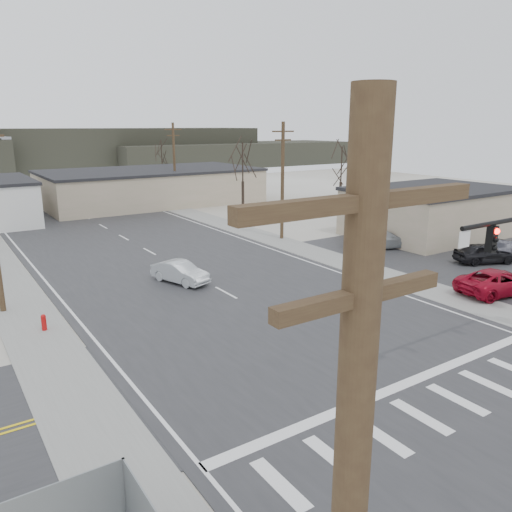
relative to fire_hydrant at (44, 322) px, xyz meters
The scene contains 23 objects.
ground 12.97m from the fire_hydrant, 38.11° to the right, with size 140.00×140.00×0.00m, color silver.
main_road 12.38m from the fire_hydrant, 34.46° to the left, with size 18.00×110.00×0.05m, color #28282B.
cross_road 12.97m from the fire_hydrant, 38.11° to the right, with size 90.00×10.00×0.04m, color #28282B.
parking_lot 30.27m from the fire_hydrant, ahead, with size 18.00×20.00×0.03m, color #28282B.
sidewalk_left 12.01m from the fire_hydrant, 91.91° to the left, with size 3.00×90.00×0.06m, color gray.
sidewalk_right 24.02m from the fire_hydrant, 29.98° to the left, with size 3.00×90.00×0.06m, color gray.
fire_hydrant is the anchor object (origin of this frame).
building_right_far 41.32m from the fire_hydrant, 60.70° to the left, with size 26.30×14.30×4.30m.
building_lot 34.48m from the fire_hydrant, ahead, with size 14.30×10.30×4.30m.
upole_right_a 24.37m from the fire_hydrant, 24.74° to the left, with size 2.20×0.30×10.00m.
upole_right_b 38.96m from the fire_hydrant, 55.86° to the left, with size 2.20×0.30×10.00m.
tree_right_mid 29.48m from the fire_hydrant, 38.41° to the left, with size 3.74×3.74×8.33m.
tree_right_far 50.96m from the fire_hydrant, 60.20° to the left, with size 3.52×3.52×7.84m.
tree_lot 35.48m from the fire_hydrant, 23.50° to the left, with size 3.52×3.52×7.84m.
hill_center 91.63m from the fire_hydrant, 74.02° to the left, with size 80.00×18.00×9.00m, color #333026.
hill_right 101.75m from the fire_hydrant, 53.72° to the left, with size 60.00×18.00×5.50m, color #333026.
sedan_crossing 9.42m from the fire_hydrant, 20.81° to the left, with size 1.42×4.07×1.34m, color #A5ABB0.
car_far_a 36.99m from the fire_hydrant, 64.33° to the left, with size 2.21×5.44×1.58m, color black.
car_far_b 53.85m from the fire_hydrant, 84.39° to the left, with size 1.55×3.85×1.31m, color black.
car_parked_red 25.18m from the fire_hydrant, 20.95° to the right, with size 2.42×5.25×1.46m, color maroon.
car_parked_dark_a 29.47m from the fire_hydrant, ahead, with size 1.73×4.29×1.46m, color black.
car_parked_dark_b 32.24m from the fire_hydrant, ahead, with size 1.46×4.19×1.38m, color black.
car_parked_silver 26.46m from the fire_hydrant, ahead, with size 2.21×5.45×1.58m, color gray.
Camera 1 is at (-14.07, -16.47, 9.72)m, focal length 35.00 mm.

